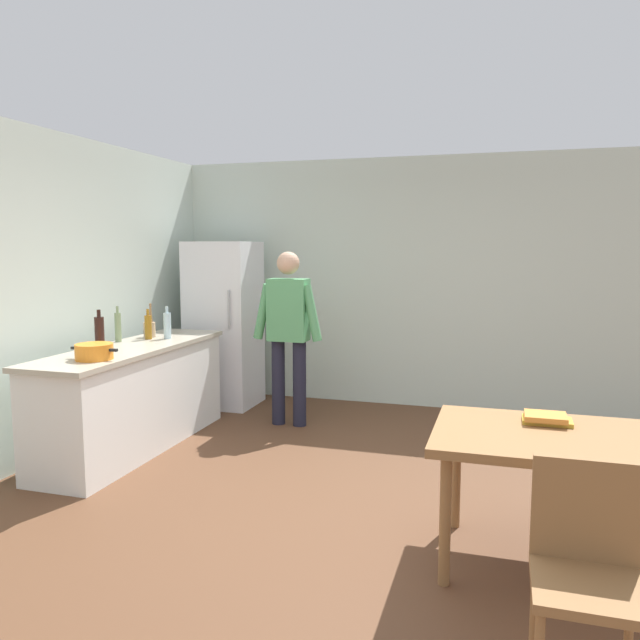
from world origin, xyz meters
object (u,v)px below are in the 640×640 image
bottle_wine_dark (100,333)px  bottle_oil_amber (148,327)px  cooking_pot (94,352)px  bottle_vinegar_tall (118,327)px  refrigerator (224,324)px  bottle_water_clear (167,325)px  utensil_jar (150,329)px  chair (587,562)px  person (288,326)px  dining_table (567,449)px  book_stack (546,419)px

bottle_wine_dark → bottle_oil_amber: bottle_wine_dark is taller
cooking_pot → bottle_vinegar_tall: size_ratio=1.25×
refrigerator → bottle_vinegar_tall: bearing=-103.7°
cooking_pot → bottle_oil_amber: bearing=99.8°
bottle_water_clear → bottle_vinegar_tall: 0.44m
utensil_jar → bottle_vinegar_tall: 0.36m
chair → bottle_water_clear: size_ratio=3.03×
person → bottle_vinegar_tall: person is taller
person → bottle_vinegar_tall: 1.57m
person → bottle_oil_amber: size_ratio=6.07×
bottle_water_clear → bottle_vinegar_tall: bearing=-137.3°
bottle_wine_dark → bottle_water_clear: (0.17, 0.76, -0.02)m
dining_table → bottle_oil_amber: (-3.48, 1.48, 0.34)m
utensil_jar → bottle_oil_amber: 0.14m
person → dining_table: 3.20m
utensil_jar → bottle_vinegar_tall: bearing=-107.9°
chair → bottle_oil_amber: size_ratio=3.25×
chair → cooking_pot: bearing=159.9°
dining_table → refrigerator: bearing=140.7°
refrigerator → chair: size_ratio=1.98×
dining_table → bottle_vinegar_tall: bearing=160.9°
bottle_oil_amber → person: bearing=30.4°
chair → refrigerator: bearing=135.4°
dining_table → book_stack: (-0.10, 0.20, 0.10)m
utensil_jar → bottle_oil_amber: bearing=-62.7°
dining_table → bottle_oil_amber: bottle_oil_amber is taller
book_stack → chair: bearing=-85.3°
cooking_pot → bottle_vinegar_tall: bearing=113.3°
person → bottle_wine_dark: person is taller
dining_table → bottle_water_clear: bottle_water_clear is taller
utensil_jar → bottle_wine_dark: size_ratio=0.94×
cooking_pot → utensil_jar: utensil_jar is taller
bottle_vinegar_tall → bottle_wine_dark: bearing=-72.3°
bottle_vinegar_tall → book_stack: (3.55, -1.06, -0.26)m
bottle_wine_dark → utensil_jar: bearing=92.8°
dining_table → utensil_jar: 3.90m
dining_table → chair: bearing=-90.0°
person → bottle_vinegar_tall: bearing=-145.9°
bottle_vinegar_tall → person: bearing=34.1°
utensil_jar → cooking_pot: bearing=-78.3°
refrigerator → utensil_jar: bearing=-102.4°
dining_table → bottle_vinegar_tall: 3.88m
refrigerator → bottle_oil_amber: size_ratio=6.43×
bottle_wine_dark → person: bearing=49.4°
cooking_pot → bottle_vinegar_tall: bottle_vinegar_tall is taller
dining_table → cooking_pot: (-3.31, 0.47, 0.29)m
bottle_oil_amber → book_stack: bearing=-20.7°
dining_table → book_stack: size_ratio=5.18×
chair → bottle_water_clear: (-3.33, 2.53, 0.49)m
book_stack → cooking_pot: bearing=175.3°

